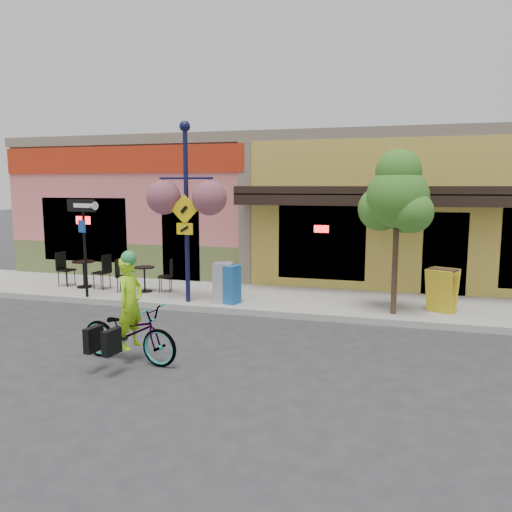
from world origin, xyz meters
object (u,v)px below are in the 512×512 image
Objects in this scene: lamp_post at (186,213)px; newspaper_box_blue at (230,284)px; newspaper_box_grey at (223,283)px; street_tree at (396,232)px; building at (305,206)px; one_way_sign at (85,249)px; cyclist_rider at (131,317)px; bicycle at (129,333)px.

newspaper_box_blue is (1.05, 0.12, -1.70)m from lamp_post.
newspaper_box_grey is 4.22m from street_tree.
newspaper_box_blue is at bearing -95.61° from building.
one_way_sign is 2.68× the size of newspaper_box_blue.
street_tree reaches higher than cyclist_rider.
bicycle is at bearing -137.24° from street_tree.
street_tree is at bearing 3.80° from lamp_post.
building reaches higher than cyclist_rider.
building is 4.20× the size of lamp_post.
cyclist_rider reaches higher than newspaper_box_blue.
newspaper_box_grey reaches higher than bicycle.
newspaper_box_grey is 0.27× the size of street_tree.
one_way_sign is (-2.70, -0.22, -0.92)m from lamp_post.
building reaches higher than newspaper_box_blue.
street_tree is (3.18, -6.45, -0.28)m from building.
one_way_sign reaches higher than bicycle.
newspaper_box_grey is at bearing -177.13° from newspaper_box_blue.
cyclist_rider is 4.91m from one_way_sign.
bicycle is at bearing -79.75° from lamp_post.
bicycle is at bearing -81.22° from newspaper_box_blue.
building reaches higher than bicycle.
building is 10.62m from bicycle.
cyclist_rider is at bearing -79.01° from lamp_post.
cyclist_rider is 5.93m from street_tree.
one_way_sign is (-4.38, -6.85, -0.86)m from building.
lamp_post is at bearing 17.18° from cyclist_rider.
building is 6.74m from newspaper_box_blue.
lamp_post is (-0.62, 3.79, 1.55)m from cyclist_rider.
bicycle is 6.03m from street_tree.
bicycle is 2.04× the size of newspaper_box_blue.
street_tree is (3.81, 0.06, 1.36)m from newspaper_box_blue.
lamp_post is 1.74× the size of one_way_sign.
newspaper_box_blue is at bearing 8.37° from lamp_post.
one_way_sign is (-3.27, 3.56, 0.90)m from bicycle.
building is at bearing 72.52° from newspaper_box_grey.
lamp_post is at bearing 17.13° from one_way_sign.
bicycle is 4.92m from one_way_sign.
lamp_post reaches higher than cyclist_rider.
building reaches higher than lamp_post.
street_tree reaches higher than one_way_sign.
lamp_post is 2.86m from one_way_sign.
lamp_post is 4.88m from street_tree.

